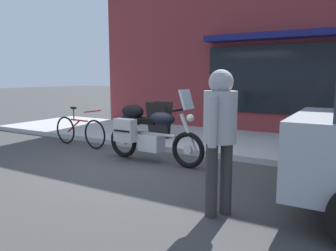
# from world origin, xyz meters

# --- Properties ---
(ground_plane) EXTENTS (80.00, 80.00, 0.00)m
(ground_plane) POSITION_xyz_m (0.00, 0.00, 0.00)
(ground_plane) COLOR #3D3D3D
(touring_motorcycle) EXTENTS (2.17, 0.62, 1.41)m
(touring_motorcycle) POSITION_xyz_m (0.16, 0.52, 0.61)
(touring_motorcycle) COLOR black
(touring_motorcycle) RESTS_ON ground_plane
(parked_bicycle) EXTENTS (1.71, 0.48, 0.92)m
(parked_bicycle) POSITION_xyz_m (-2.02, 0.91, 0.37)
(parked_bicycle) COLOR black
(parked_bicycle) RESTS_ON ground_plane
(pedestrian_walking) EXTENTS (0.39, 0.56, 1.71)m
(pedestrian_walking) POSITION_xyz_m (2.28, -1.14, 1.08)
(pedestrian_walking) COLOR #2E2E2E
(pedestrian_walking) RESTS_ON ground_plane
(sandwich_board_sign) EXTENTS (0.55, 0.40, 0.89)m
(sandwich_board_sign) POSITION_xyz_m (-0.64, 2.23, 0.57)
(sandwich_board_sign) COLOR black
(sandwich_board_sign) RESTS_ON sidewalk_curb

